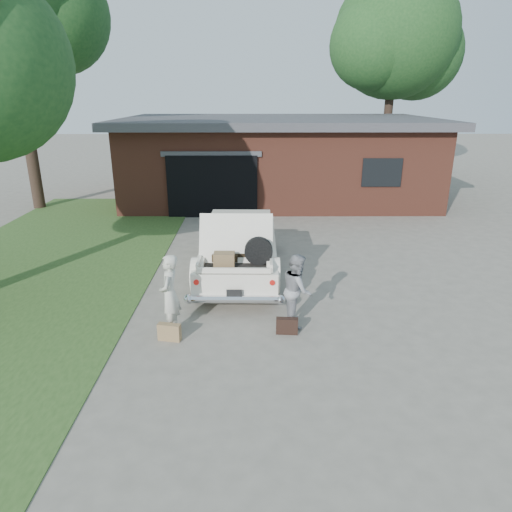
{
  "coord_description": "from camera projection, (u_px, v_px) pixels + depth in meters",
  "views": [
    {
      "loc": [
        -0.07,
        -8.12,
        4.2
      ],
      "look_at": [
        0.0,
        0.6,
        1.1
      ],
      "focal_mm": 32.0,
      "sensor_mm": 36.0,
      "label": 1
    }
  ],
  "objects": [
    {
      "name": "woman_left",
      "position": [
        170.0,
        294.0,
        8.33
      ],
      "size": [
        0.39,
        0.57,
        1.5
      ],
      "primitive_type": "imported",
      "rotation": [
        0.0,
        0.0,
        -1.63
      ],
      "color": "beige",
      "rests_on": "ground"
    },
    {
      "name": "grass_strip",
      "position": [
        44.0,
        265.0,
        11.84
      ],
      "size": [
        6.0,
        16.0,
        0.02
      ],
      "primitive_type": "cube",
      "color": "#2D4C1E",
      "rests_on": "ground"
    },
    {
      "name": "woman_right",
      "position": [
        297.0,
        289.0,
        8.65
      ],
      "size": [
        0.54,
        0.69,
        1.41
      ],
      "primitive_type": "imported",
      "rotation": [
        0.0,
        0.0,
        1.58
      ],
      "color": "gray",
      "rests_on": "ground"
    },
    {
      "name": "tree_right",
      "position": [
        397.0,
        42.0,
        22.51
      ],
      "size": [
        6.98,
        6.07,
        9.98
      ],
      "color": "#38281E",
      "rests_on": "ground"
    },
    {
      "name": "sedan",
      "position": [
        240.0,
        247.0,
        11.09
      ],
      "size": [
        1.93,
        4.73,
        1.84
      ],
      "rotation": [
        0.0,
        0.0,
        -0.02
      ],
      "color": "white",
      "rests_on": "ground"
    },
    {
      "name": "house",
      "position": [
        277.0,
        158.0,
        19.32
      ],
      "size": [
        12.8,
        7.8,
        3.3
      ],
      "color": "brown",
      "rests_on": "ground"
    },
    {
      "name": "suitcase_left",
      "position": [
        169.0,
        332.0,
        8.2
      ],
      "size": [
        0.43,
        0.21,
        0.32
      ],
      "primitive_type": "cube",
      "rotation": [
        0.0,
        0.0,
        -0.21
      ],
      "color": "#9A784E",
      "rests_on": "ground"
    },
    {
      "name": "suitcase_right",
      "position": [
        287.0,
        326.0,
        8.43
      ],
      "size": [
        0.41,
        0.16,
        0.31
      ],
      "primitive_type": "cube",
      "rotation": [
        0.0,
        0.0,
        -0.08
      ],
      "color": "black",
      "rests_on": "ground"
    },
    {
      "name": "ground",
      "position": [
        256.0,
        318.0,
        9.06
      ],
      "size": [
        90.0,
        90.0,
        0.0
      ],
      "primitive_type": "plane",
      "color": "gray",
      "rests_on": "ground"
    }
  ]
}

